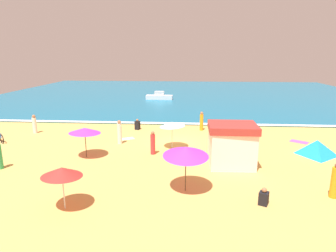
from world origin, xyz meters
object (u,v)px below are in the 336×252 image
Objects in this scene: beach_umbrella_4 at (62,172)px; beachgoer_7 at (202,121)px; beachgoer_3 at (264,197)px; small_boat_0 at (159,97)px; lifeguard_cabana at (232,145)px; beachgoer_8 at (335,182)px; beachgoer_4 at (120,132)px; beach_tent at (317,147)px; beachgoer_1 at (137,125)px; beachgoer_5 at (153,143)px; beach_umbrella_0 at (172,124)px; beach_umbrella_3 at (85,130)px; beach_umbrella_1 at (186,151)px; beachgoer_6 at (35,124)px.

beach_umbrella_4 reaches higher than beachgoer_7.
small_boat_0 is at bearing 104.53° from beachgoer_3.
small_boat_0 is at bearing 105.37° from lifeguard_cabana.
beachgoer_7 is 0.98× the size of beachgoer_8.
small_boat_0 is (0.72, 21.37, -0.36)m from beachgoer_4.
beach_tent is 1.59× the size of beachgoer_7.
beachgoer_1 is at bearing -178.41° from beachgoer_7.
beach_tent is 10.79m from beachgoer_5.
beach_umbrella_4 is 9.52m from beachgoer_4.
beachgoer_8 reaches higher than beachgoer_3.
beachgoer_3 is 8.54m from beachgoer_5.
beachgoer_7 is (2.24, 5.18, -0.94)m from beach_umbrella_0.
beach_tent is at bearing 74.73° from beachgoer_8.
beach_umbrella_0 is 2.19× the size of beachgoer_1.
lifeguard_cabana is at bearing 138.41° from beachgoer_8.
beachgoer_8 reaches higher than beachgoer_1.
beach_umbrella_3 is at bearing 101.61° from beach_umbrella_4.
lifeguard_cabana is 26.14m from small_boat_0.
beachgoer_3 is 0.46× the size of beachgoer_4.
lifeguard_cabana reaches higher than beach_tent.
beachgoer_6 is (-12.80, 9.80, -1.26)m from beach_umbrella_1.
beachgoer_4 is 8.17m from beachgoer_6.
beach_umbrella_4 is 14.17m from beachgoer_6.
lifeguard_cabana is 1.56× the size of beachgoer_4.
small_boat_0 is (0.15, 17.13, 0.08)m from beachgoer_1.
beach_umbrella_3 is at bearing -157.48° from beach_umbrella_0.
beachgoer_6 is (-7.81, 2.41, -0.10)m from beachgoer_4.
lifeguard_cabana is 1.09× the size of beach_umbrella_1.
beachgoer_7 is 17.83m from small_boat_0.
beach_umbrella_1 reaches higher than beach_tent.
beach_umbrella_1 is 5.56m from beach_umbrella_4.
lifeguard_cabana reaches higher than small_boat_0.
lifeguard_cabana is at bearing -48.75° from beachgoer_1.
beachgoer_6 is (-15.45, 6.23, -0.55)m from lifeguard_cabana.
beachgoer_1 is 0.61× the size of beachgoer_5.
beachgoer_7 reaches higher than beach_tent.
beachgoer_4 is 1.06× the size of beachgoer_8.
beach_umbrella_0 is at bearing -81.74° from small_boat_0.
beach_umbrella_1 is 0.66× the size of small_boat_0.
lifeguard_cabana is at bearing -18.76° from beachgoer_5.
beach_umbrella_4 is 30.88m from small_boat_0.
beachgoer_5 is (2.18, -6.40, 0.33)m from beachgoer_1.
beachgoer_6 is at bearing 164.79° from beach_umbrella_0.
beachgoer_4 is 21.38m from small_boat_0.
beach_umbrella_0 is 1.32× the size of beachgoer_6.
beach_umbrella_1 is 2.66× the size of beachgoer_1.
beach_umbrella_1 is 3.14× the size of beachgoer_3.
lifeguard_cabana is 6.37m from beach_tent.
beach_umbrella_0 is 0.86× the size of beach_umbrella_4.
lifeguard_cabana is at bearing -4.98° from beach_umbrella_3.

